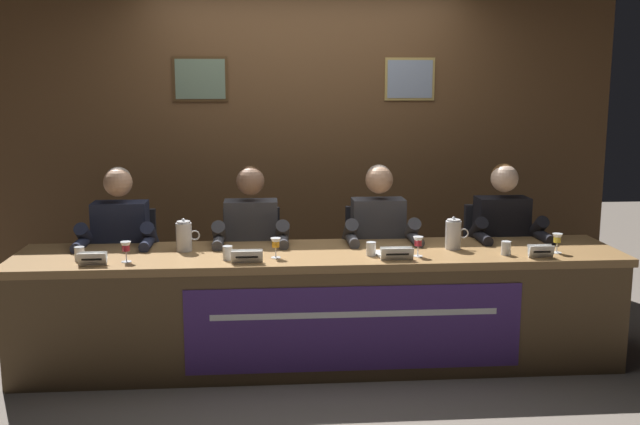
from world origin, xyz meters
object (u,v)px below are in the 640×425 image
(chair_center_left, at_px, (252,275))
(juice_glass_far_left, at_px, (126,248))
(water_pitcher_left_side, at_px, (184,236))
(water_pitcher_right_side, at_px, (453,234))
(water_cup_center_right, at_px, (371,250))
(juice_glass_center_right, at_px, (418,243))
(nameplate_far_right, at_px, (541,251))
(water_cup_far_left, at_px, (80,255))
(panelist_far_left, at_px, (119,245))
(water_cup_far_right, at_px, (506,249))
(panelist_center_left, at_px, (251,243))
(chair_far_right, at_px, (494,270))
(panelist_far_right, at_px, (505,239))
(chair_center_right, at_px, (375,272))
(document_stack_center_right, at_px, (392,253))
(chair_far_left, at_px, (126,277))
(panelist_center_right, at_px, (380,241))
(juice_glass_far_right, at_px, (557,240))
(juice_glass_center_left, at_px, (276,244))
(conference_table, at_px, (322,291))
(nameplate_far_left, at_px, (92,259))
(nameplate_center_left, at_px, (247,256))
(water_cup_center_left, at_px, (228,254))
(nameplate_center_right, at_px, (397,254))

(chair_center_left, bearing_deg, juice_glass_far_left, -134.87)
(water_pitcher_left_side, distance_m, water_pitcher_right_side, 1.71)
(water_pitcher_right_side, bearing_deg, water_pitcher_left_side, 177.49)
(water_cup_center_right, bearing_deg, juice_glass_center_right, -8.91)
(nameplate_far_right, bearing_deg, water_cup_far_left, 177.11)
(panelist_far_left, relative_size, water_cup_far_right, 14.45)
(panelist_center_left, bearing_deg, chair_far_right, 6.49)
(panelist_far_right, bearing_deg, nameplate_far_right, -88.70)
(chair_center_left, relative_size, chair_center_right, 1.00)
(water_pitcher_right_side, height_order, document_stack_center_right, water_pitcher_right_side)
(chair_far_left, bearing_deg, panelist_center_right, -6.49)
(juice_glass_center_right, height_order, juice_glass_far_right, same)
(juice_glass_far_left, xyz_separation_m, juice_glass_center_left, (0.89, 0.03, 0.00))
(conference_table, relative_size, panelist_far_right, 3.10)
(panelist_far_left, distance_m, panelist_far_right, 2.63)
(juice_glass_center_left, xyz_separation_m, juice_glass_far_right, (1.76, -0.01, 0.00))
(nameplate_far_left, bearing_deg, nameplate_center_left, -0.88)
(water_cup_far_left, xyz_separation_m, nameplate_far_right, (2.78, -0.14, 0.00))
(panelist_far_right, bearing_deg, juice_glass_center_left, -162.51)
(chair_center_left, xyz_separation_m, water_cup_center_left, (-0.13, -0.73, 0.33))
(panelist_far_left, xyz_separation_m, juice_glass_center_left, (1.03, -0.50, 0.10))
(chair_center_right, bearing_deg, panelist_center_right, -90.00)
(panelist_far_right, distance_m, document_stack_center_right, 0.99)
(nameplate_center_right, xyz_separation_m, water_cup_far_right, (0.70, 0.08, -0.00))
(chair_far_left, bearing_deg, juice_glass_far_right, -14.26)
(water_cup_far_right, height_order, water_pitcher_right_side, water_pitcher_right_side)
(water_cup_far_left, height_order, chair_far_right, chair_far_right)
(chair_far_left, xyz_separation_m, chair_center_left, (0.88, 0.00, 0.00))
(conference_table, distance_m, nameplate_center_right, 0.53)
(chair_center_left, relative_size, panelist_far_right, 0.73)
(juice_glass_center_left, height_order, water_pitcher_right_side, water_pitcher_right_side)
(nameplate_center_left, distance_m, juice_glass_far_right, 1.93)
(water_pitcher_right_side, bearing_deg, chair_far_right, 49.95)
(water_cup_center_left, distance_m, panelist_far_right, 1.96)
(chair_far_left, xyz_separation_m, panelist_center_right, (1.75, -0.20, 0.28))
(water_cup_center_right, bearing_deg, juice_glass_far_right, -1.09)
(chair_far_left, xyz_separation_m, nameplate_far_right, (2.64, -0.82, 0.33))
(water_cup_far_right, distance_m, water_pitcher_left_side, 2.01)
(panelist_center_right, bearing_deg, juice_glass_center_right, -74.22)
(juice_glass_center_right, xyz_separation_m, water_cup_center_right, (-0.28, 0.04, -0.05))
(juice_glass_center_right, height_order, chair_far_right, chair_far_right)
(juice_glass_center_right, bearing_deg, water_cup_far_left, 178.59)
(panelist_center_left, relative_size, nameplate_center_right, 6.24)
(nameplate_center_left, distance_m, juice_glass_center_right, 1.05)
(panelist_far_left, xyz_separation_m, nameplate_center_left, (0.86, -0.62, 0.06))
(water_cup_far_right, distance_m, document_stack_center_right, 0.71)
(juice_glass_far_left, height_order, chair_center_right, chair_center_right)
(water_pitcher_right_side, bearing_deg, water_cup_far_left, -176.59)
(chair_far_left, bearing_deg, nameplate_far_right, -17.27)
(juice_glass_far_left, xyz_separation_m, water_cup_far_left, (-0.28, 0.05, -0.05))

